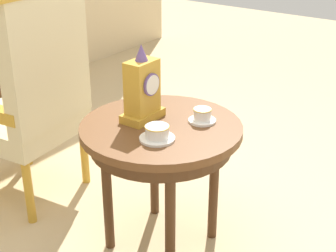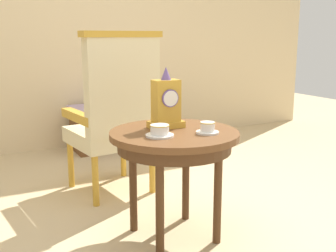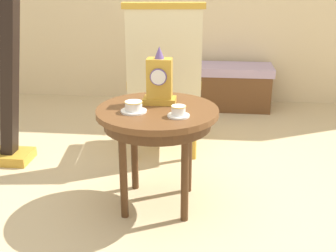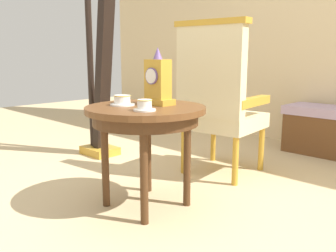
{
  "view_description": "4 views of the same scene",
  "coord_description": "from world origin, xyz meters",
  "px_view_note": "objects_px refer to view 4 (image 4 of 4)",
  "views": [
    {
      "loc": [
        -1.55,
        -1.18,
        1.51
      ],
      "look_at": [
        -0.0,
        -0.06,
        0.62
      ],
      "focal_mm": 53.78,
      "sensor_mm": 36.0,
      "label": 1
    },
    {
      "loc": [
        -1.03,
        -1.95,
        1.11
      ],
      "look_at": [
        0.01,
        0.06,
        0.62
      ],
      "focal_mm": 45.03,
      "sensor_mm": 36.0,
      "label": 2
    },
    {
      "loc": [
        0.32,
        -2.32,
        1.37
      ],
      "look_at": [
        0.07,
        0.03,
        0.49
      ],
      "focal_mm": 46.19,
      "sensor_mm": 36.0,
      "label": 3
    },
    {
      "loc": [
        1.55,
        -1.4,
        0.89
      ],
      "look_at": [
        0.11,
        0.07,
        0.49
      ],
      "focal_mm": 38.62,
      "sensor_mm": 36.0,
      "label": 4
    }
  ],
  "objects_px": {
    "teacup_right": "(145,106)",
    "harp": "(99,79)",
    "teacup_left": "(122,101)",
    "mantel_clock": "(158,82)",
    "side_table": "(146,119)",
    "armchair": "(218,98)"
  },
  "relations": [
    {
      "from": "side_table",
      "to": "mantel_clock",
      "type": "distance_m",
      "value": 0.23
    },
    {
      "from": "teacup_left",
      "to": "harp",
      "type": "height_order",
      "value": "harp"
    },
    {
      "from": "harp",
      "to": "side_table",
      "type": "bearing_deg",
      "value": -23.1
    },
    {
      "from": "teacup_right",
      "to": "teacup_left",
      "type": "bearing_deg",
      "value": 168.28
    },
    {
      "from": "armchair",
      "to": "harp",
      "type": "relative_size",
      "value": 0.66
    },
    {
      "from": "side_table",
      "to": "harp",
      "type": "distance_m",
      "value": 1.25
    },
    {
      "from": "harp",
      "to": "teacup_right",
      "type": "bearing_deg",
      "value": -25.66
    },
    {
      "from": "teacup_right",
      "to": "mantel_clock",
      "type": "height_order",
      "value": "mantel_clock"
    },
    {
      "from": "teacup_right",
      "to": "mantel_clock",
      "type": "relative_size",
      "value": 0.36
    },
    {
      "from": "side_table",
      "to": "teacup_right",
      "type": "height_order",
      "value": "teacup_right"
    },
    {
      "from": "side_table",
      "to": "mantel_clock",
      "type": "xyz_separation_m",
      "value": [
        0.0,
        0.1,
        0.21
      ]
    },
    {
      "from": "side_table",
      "to": "armchair",
      "type": "xyz_separation_m",
      "value": [
        -0.05,
        0.76,
        0.06
      ]
    },
    {
      "from": "teacup_right",
      "to": "harp",
      "type": "bearing_deg",
      "value": 154.34
    },
    {
      "from": "teacup_right",
      "to": "armchair",
      "type": "xyz_separation_m",
      "value": [
        -0.18,
        0.89,
        -0.04
      ]
    },
    {
      "from": "teacup_left",
      "to": "mantel_clock",
      "type": "bearing_deg",
      "value": 54.01
    },
    {
      "from": "mantel_clock",
      "to": "armchair",
      "type": "bearing_deg",
      "value": 94.4
    },
    {
      "from": "armchair",
      "to": "teacup_left",
      "type": "bearing_deg",
      "value": -94.94
    },
    {
      "from": "side_table",
      "to": "mantel_clock",
      "type": "relative_size",
      "value": 2.08
    },
    {
      "from": "teacup_left",
      "to": "teacup_right",
      "type": "distance_m",
      "value": 0.26
    },
    {
      "from": "teacup_left",
      "to": "mantel_clock",
      "type": "relative_size",
      "value": 0.43
    },
    {
      "from": "teacup_right",
      "to": "side_table",
      "type": "bearing_deg",
      "value": 136.34
    },
    {
      "from": "teacup_right",
      "to": "armchair",
      "type": "distance_m",
      "value": 0.91
    }
  ]
}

